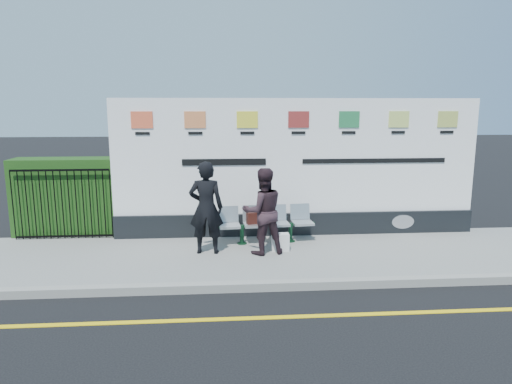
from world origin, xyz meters
The scene contains 12 objects.
ground centered at (0.00, 0.00, 0.00)m, with size 80.00×80.00×0.00m, color black.
pavement centered at (0.00, 2.50, 0.06)m, with size 14.00×3.00×0.12m, color gray.
kerb centered at (0.00, 1.00, 0.07)m, with size 14.00×0.18×0.14m, color gray.
yellow_line centered at (0.00, 0.00, 0.00)m, with size 14.00×0.10×0.01m, color yellow.
billboard centered at (0.50, 3.85, 1.42)m, with size 8.00×0.30×3.00m.
hedge centered at (-4.58, 4.30, 0.97)m, with size 2.35×0.70×1.70m, color #1D4414.
railing centered at (-4.58, 3.85, 0.89)m, with size 2.05×0.06×1.54m, color black, non-canonical shape.
bench centered at (-0.24, 3.22, 0.33)m, with size 1.98×0.52×0.42m, color #B0B6B9, non-canonical shape.
woman_left centered at (-1.46, 2.65, 1.02)m, with size 0.66×0.43×1.81m, color black.
woman_right centered at (-0.37, 2.53, 0.96)m, with size 0.82×0.64×1.68m, color #311F26.
handbag_brown centered at (-0.49, 3.20, 0.66)m, with size 0.31×0.13×0.24m, color black.
carrier_bag_white centered at (-0.01, 2.68, 0.29)m, with size 0.34×0.21×0.34m, color silver.
Camera 1 is at (-1.15, -5.98, 2.95)m, focal length 32.00 mm.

